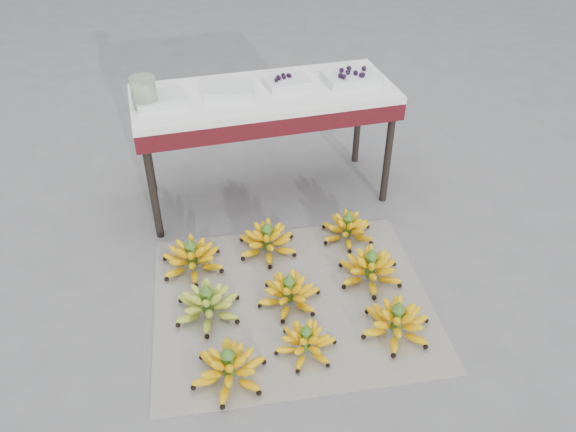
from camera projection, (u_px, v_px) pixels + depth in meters
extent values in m
plane|color=slate|center=(279.00, 309.00, 2.54)|extent=(60.00, 60.00, 0.00)
cube|color=silver|center=(292.00, 301.00, 2.58)|extent=(1.35, 1.17, 0.01)
ellipsoid|color=yellow|center=(229.00, 371.00, 2.20)|extent=(0.30, 0.30, 0.09)
ellipsoid|color=yellow|center=(228.00, 364.00, 2.18)|extent=(0.21, 0.21, 0.07)
ellipsoid|color=yellow|center=(228.00, 358.00, 2.16)|extent=(0.14, 0.14, 0.06)
cylinder|color=#3C6820|center=(228.00, 364.00, 2.18)|extent=(0.05, 0.05, 0.12)
cone|color=#3C6820|center=(227.00, 351.00, 2.13)|extent=(0.06, 0.06, 0.04)
ellipsoid|color=yellow|center=(306.00, 344.00, 2.32)|extent=(0.33, 0.33, 0.08)
ellipsoid|color=yellow|center=(306.00, 339.00, 2.30)|extent=(0.23, 0.23, 0.06)
ellipsoid|color=yellow|center=(306.00, 334.00, 2.28)|extent=(0.15, 0.15, 0.05)
cylinder|color=#3C6820|center=(306.00, 339.00, 2.30)|extent=(0.04, 0.04, 0.10)
cone|color=#3C6820|center=(306.00, 328.00, 2.26)|extent=(0.05, 0.05, 0.04)
ellipsoid|color=yellow|center=(396.00, 325.00, 2.40)|extent=(0.37, 0.37, 0.09)
ellipsoid|color=yellow|center=(397.00, 318.00, 2.37)|extent=(0.26, 0.26, 0.07)
ellipsoid|color=yellow|center=(398.00, 312.00, 2.35)|extent=(0.17, 0.17, 0.06)
cylinder|color=#3C6820|center=(397.00, 318.00, 2.37)|extent=(0.05, 0.05, 0.12)
cone|color=#3C6820|center=(399.00, 305.00, 2.33)|extent=(0.06, 0.06, 0.05)
ellipsoid|color=#91B437|center=(208.00, 307.00, 2.48)|extent=(0.31, 0.31, 0.09)
ellipsoid|color=#91B437|center=(207.00, 301.00, 2.46)|extent=(0.21, 0.21, 0.07)
ellipsoid|color=#91B437|center=(206.00, 295.00, 2.43)|extent=(0.14, 0.14, 0.06)
cylinder|color=#3C6820|center=(207.00, 301.00, 2.46)|extent=(0.05, 0.05, 0.12)
cone|color=#3C6820|center=(206.00, 288.00, 2.41)|extent=(0.06, 0.06, 0.04)
ellipsoid|color=yellow|center=(289.00, 296.00, 2.54)|extent=(0.37, 0.37, 0.08)
ellipsoid|color=yellow|center=(289.00, 290.00, 2.52)|extent=(0.26, 0.26, 0.06)
ellipsoid|color=yellow|center=(289.00, 284.00, 2.50)|extent=(0.17, 0.17, 0.05)
cylinder|color=#3C6820|center=(289.00, 290.00, 2.52)|extent=(0.05, 0.05, 0.12)
cone|color=#3C6820|center=(289.00, 278.00, 2.48)|extent=(0.05, 0.05, 0.04)
ellipsoid|color=yellow|center=(370.00, 271.00, 2.67)|extent=(0.35, 0.35, 0.09)
ellipsoid|color=yellow|center=(371.00, 265.00, 2.64)|extent=(0.25, 0.25, 0.07)
ellipsoid|color=yellow|center=(371.00, 259.00, 2.62)|extent=(0.16, 0.16, 0.06)
cylinder|color=#3C6820|center=(371.00, 265.00, 2.64)|extent=(0.05, 0.05, 0.13)
cone|color=#3C6820|center=(372.00, 252.00, 2.59)|extent=(0.06, 0.06, 0.05)
ellipsoid|color=yellow|center=(192.00, 261.00, 2.73)|extent=(0.37, 0.37, 0.09)
ellipsoid|color=yellow|center=(192.00, 255.00, 2.70)|extent=(0.26, 0.26, 0.07)
ellipsoid|color=yellow|center=(191.00, 249.00, 2.68)|extent=(0.17, 0.17, 0.06)
cylinder|color=#3C6820|center=(192.00, 255.00, 2.70)|extent=(0.05, 0.05, 0.13)
cone|color=#3C6820|center=(190.00, 242.00, 2.65)|extent=(0.06, 0.06, 0.05)
ellipsoid|color=yellow|center=(267.00, 244.00, 2.83)|extent=(0.36, 0.36, 0.09)
ellipsoid|color=yellow|center=(267.00, 238.00, 2.81)|extent=(0.25, 0.25, 0.07)
ellipsoid|color=yellow|center=(267.00, 232.00, 2.79)|extent=(0.16, 0.16, 0.06)
cylinder|color=#3C6820|center=(267.00, 238.00, 2.81)|extent=(0.05, 0.05, 0.12)
cone|color=#3C6820|center=(267.00, 225.00, 2.76)|extent=(0.06, 0.06, 0.04)
ellipsoid|color=yellow|center=(347.00, 231.00, 2.92)|extent=(0.29, 0.29, 0.08)
ellipsoid|color=yellow|center=(348.00, 226.00, 2.90)|extent=(0.20, 0.20, 0.06)
ellipsoid|color=yellow|center=(348.00, 221.00, 2.88)|extent=(0.13, 0.13, 0.05)
cylinder|color=#3C6820|center=(348.00, 226.00, 2.90)|extent=(0.05, 0.05, 0.11)
cone|color=#3C6820|center=(349.00, 215.00, 2.86)|extent=(0.05, 0.05, 0.04)
cylinder|color=black|center=(152.00, 187.00, 2.78)|extent=(0.04, 0.04, 0.61)
cylinder|color=black|center=(388.00, 153.00, 3.05)|extent=(0.04, 0.04, 0.61)
cylinder|color=black|center=(146.00, 144.00, 3.13)|extent=(0.04, 0.04, 0.61)
cylinder|color=black|center=(358.00, 117.00, 3.40)|extent=(0.04, 0.04, 0.61)
cube|color=#4B0E12|center=(264.00, 105.00, 2.94)|extent=(1.35, 0.54, 0.09)
cube|color=white|center=(264.00, 94.00, 2.90)|extent=(1.35, 0.54, 0.04)
cube|color=silver|center=(160.00, 99.00, 2.76)|extent=(0.27, 0.21, 0.04)
cube|color=silver|center=(229.00, 90.00, 2.84)|extent=(0.28, 0.23, 0.04)
cube|color=silver|center=(287.00, 83.00, 2.92)|extent=(0.24, 0.18, 0.04)
sphere|color=black|center=(288.00, 75.00, 2.93)|extent=(0.02, 0.02, 0.02)
sphere|color=black|center=(279.00, 78.00, 2.90)|extent=(0.02, 0.02, 0.02)
sphere|color=black|center=(276.00, 80.00, 2.88)|extent=(0.02, 0.02, 0.02)
sphere|color=black|center=(278.00, 77.00, 2.91)|extent=(0.02, 0.02, 0.02)
sphere|color=black|center=(283.00, 75.00, 2.93)|extent=(0.02, 0.02, 0.02)
sphere|color=black|center=(284.00, 77.00, 2.91)|extent=(0.02, 0.02, 0.02)
sphere|color=black|center=(290.00, 76.00, 2.92)|extent=(0.02, 0.02, 0.02)
cube|color=silver|center=(350.00, 78.00, 2.96)|extent=(0.28, 0.21, 0.04)
sphere|color=black|center=(342.00, 70.00, 2.96)|extent=(0.03, 0.03, 0.03)
sphere|color=black|center=(364.00, 68.00, 2.98)|extent=(0.03, 0.03, 0.03)
sphere|color=black|center=(344.00, 77.00, 2.89)|extent=(0.03, 0.03, 0.03)
sphere|color=black|center=(340.00, 75.00, 2.90)|extent=(0.03, 0.03, 0.03)
sphere|color=black|center=(349.00, 68.00, 2.98)|extent=(0.03, 0.03, 0.03)
sphere|color=black|center=(363.00, 75.00, 2.91)|extent=(0.03, 0.03, 0.03)
sphere|color=black|center=(348.00, 72.00, 2.94)|extent=(0.03, 0.03, 0.03)
sphere|color=black|center=(356.00, 73.00, 2.93)|extent=(0.03, 0.03, 0.03)
sphere|color=black|center=(361.00, 75.00, 2.91)|extent=(0.03, 0.03, 0.03)
cylinder|color=beige|center=(144.00, 93.00, 2.69)|extent=(0.16, 0.16, 0.15)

